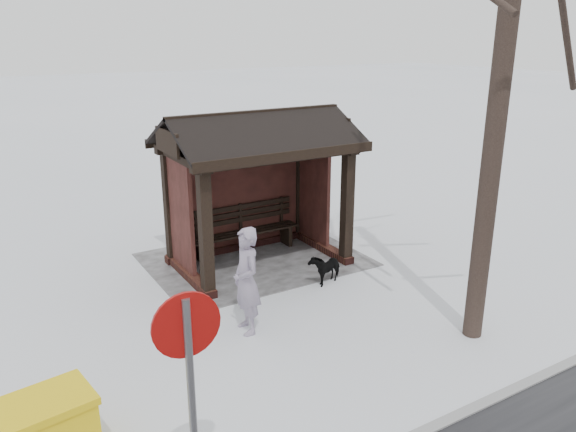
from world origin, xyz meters
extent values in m
plane|color=silver|center=(0.00, 0.00, 0.00)|extent=(120.00, 120.00, 0.00)
cube|color=gray|center=(0.00, 5.50, 0.01)|extent=(120.00, 0.15, 0.06)
cube|color=#939399|center=(0.00, -0.20, 0.01)|extent=(4.20, 3.20, 0.02)
cube|color=#3B1815|center=(0.00, -0.90, 0.08)|extent=(3.30, 0.22, 0.16)
cube|color=#3B1815|center=(-1.50, 0.00, 0.08)|extent=(0.22, 2.10, 0.16)
cube|color=#3B1815|center=(1.50, 0.00, 0.08)|extent=(0.22, 2.10, 0.16)
cube|color=black|center=(-1.50, 0.90, 1.15)|extent=(0.20, 0.20, 2.30)
cube|color=black|center=(1.50, 0.90, 1.15)|extent=(0.20, 0.20, 2.30)
cube|color=black|center=(-1.50, -0.90, 1.15)|extent=(0.20, 0.20, 2.30)
cube|color=black|center=(1.50, -0.90, 1.15)|extent=(0.20, 0.20, 2.30)
cube|color=black|center=(0.00, -0.90, 1.23)|extent=(2.80, 0.08, 2.14)
cube|color=black|center=(-1.50, -0.31, 1.23)|extent=(0.08, 1.17, 2.14)
cube|color=black|center=(1.50, -0.31, 1.23)|extent=(0.08, 1.17, 2.14)
cube|color=black|center=(0.00, 0.90, 2.36)|extent=(3.40, 0.20, 0.18)
cube|color=black|center=(0.00, -0.90, 2.36)|extent=(3.40, 0.20, 0.18)
cylinder|color=black|center=(-1.50, 4.20, 4.28)|extent=(0.29, 0.29, 8.55)
imported|color=gray|center=(1.44, 2.31, 0.85)|extent=(0.46, 0.66, 1.71)
imported|color=black|center=(-0.63, 1.43, 0.29)|extent=(0.76, 0.53, 0.59)
cube|color=yellow|center=(4.59, 3.74, 0.74)|extent=(1.12, 0.84, 0.09)
cylinder|color=slate|center=(3.49, 5.30, 1.18)|extent=(0.07, 0.07, 2.35)
cylinder|color=#9F0D0B|center=(3.49, 5.28, 2.10)|extent=(0.61, 0.06, 0.61)
cylinder|color=white|center=(3.49, 5.26, 2.10)|extent=(0.47, 0.05, 0.47)
camera|label=1|loc=(4.93, 9.35, 4.45)|focal=35.00mm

